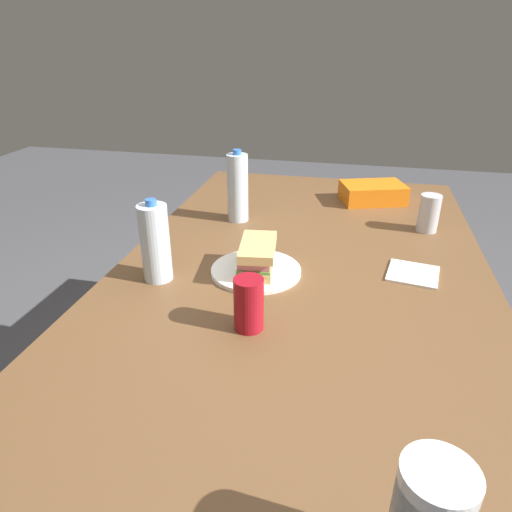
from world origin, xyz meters
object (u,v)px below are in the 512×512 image
(chip_bag, at_px, (373,193))
(water_bottle_tall, at_px, (155,243))
(paper_plate, at_px, (256,271))
(water_bottle_spare, at_px, (238,188))
(soda_can_red, at_px, (249,304))
(dining_table, at_px, (301,292))
(soda_can_silver, at_px, (429,213))
(sandwich, at_px, (257,256))

(chip_bag, bearing_deg, water_bottle_tall, 34.90)
(paper_plate, distance_m, water_bottle_spare, 0.41)
(soda_can_red, bearing_deg, dining_table, 165.93)
(soda_can_red, bearing_deg, paper_plate, -170.99)
(chip_bag, height_order, soda_can_silver, soda_can_silver)
(paper_plate, xyz_separation_m, water_bottle_spare, (-0.37, -0.14, 0.11))
(sandwich, distance_m, soda_can_red, 0.25)
(water_bottle_tall, bearing_deg, paper_plate, 109.56)
(soda_can_red, relative_size, soda_can_silver, 1.00)
(soda_can_red, distance_m, soda_can_silver, 0.79)
(water_bottle_tall, height_order, water_bottle_spare, water_bottle_spare)
(dining_table, relative_size, paper_plate, 7.21)
(chip_bag, height_order, water_bottle_tall, water_bottle_tall)
(dining_table, bearing_deg, water_bottle_spare, -139.65)
(paper_plate, relative_size, chip_bag, 1.06)
(sandwich, xyz_separation_m, water_bottle_spare, (-0.37, -0.15, 0.06))
(dining_table, distance_m, paper_plate, 0.16)
(sandwich, bearing_deg, dining_table, 117.40)
(soda_can_silver, bearing_deg, water_bottle_tall, -55.90)
(soda_can_red, xyz_separation_m, soda_can_silver, (-0.66, 0.44, 0.00))
(water_bottle_tall, relative_size, soda_can_silver, 1.81)
(paper_plate, xyz_separation_m, soda_can_red, (0.25, 0.04, 0.05))
(dining_table, distance_m, chip_bag, 0.64)
(dining_table, distance_m, soda_can_red, 0.35)
(water_bottle_tall, relative_size, water_bottle_spare, 0.90)
(soda_can_silver, bearing_deg, paper_plate, -49.96)
(dining_table, relative_size, water_bottle_tall, 8.00)
(sandwich, height_order, water_bottle_spare, water_bottle_spare)
(soda_can_red, bearing_deg, chip_bag, 163.58)
(sandwich, relative_size, soda_can_silver, 1.57)
(dining_table, relative_size, chip_bag, 7.66)
(dining_table, xyz_separation_m, sandwich, (0.06, -0.12, 0.13))
(chip_bag, xyz_separation_m, water_bottle_spare, (0.29, -0.45, 0.08))
(chip_bag, bearing_deg, soda_can_silver, 105.50)
(chip_bag, height_order, water_bottle_spare, water_bottle_spare)
(sandwich, height_order, soda_can_silver, soda_can_silver)
(dining_table, distance_m, water_bottle_tall, 0.43)
(water_bottle_tall, distance_m, water_bottle_spare, 0.46)
(dining_table, xyz_separation_m, chip_bag, (-0.60, 0.19, 0.12))
(sandwich, bearing_deg, water_bottle_tall, -71.33)
(sandwich, height_order, chip_bag, sandwich)
(paper_plate, height_order, sandwich, sandwich)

